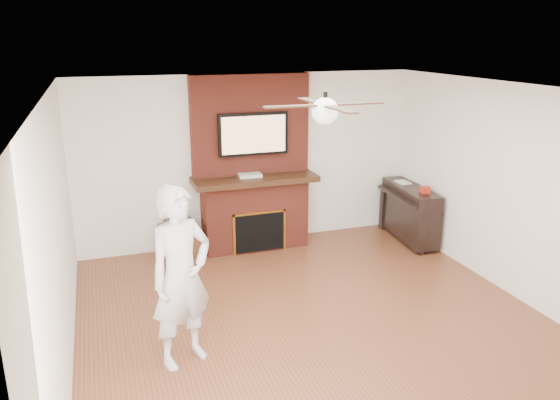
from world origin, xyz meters
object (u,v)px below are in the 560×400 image
object	(u,v)px
piano	(409,212)
person	(181,277)
side_table	(180,239)
fireplace	(253,181)

from	to	relation	value
piano	person	bearing A→B (deg)	-144.86
side_table	piano	distance (m)	3.43
fireplace	piano	xyz separation A→B (m)	(2.30, -0.55, -0.55)
person	side_table	bearing A→B (deg)	57.20
side_table	person	bearing A→B (deg)	-111.88
fireplace	piano	size ratio (longest dim) A/B	1.90
person	piano	bearing A→B (deg)	4.79
person	side_table	world-z (taller)	person
person	fireplace	bearing A→B (deg)	36.54
fireplace	side_table	xyz separation A→B (m)	(-1.10, -0.07, -0.75)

